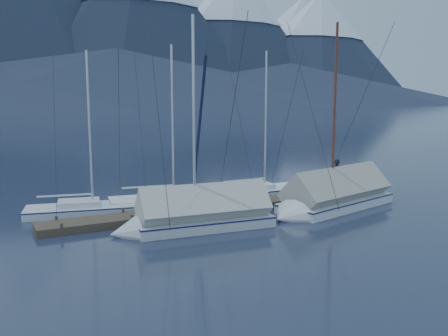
{
  "coord_description": "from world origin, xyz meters",
  "views": [
    {
      "loc": [
        -10.84,
        -18.79,
        5.75
      ],
      "look_at": [
        0.0,
        2.0,
        2.2
      ],
      "focal_mm": 38.0,
      "sensor_mm": 36.0,
      "label": 1
    }
  ],
  "objects_px": {
    "sailboat_open_left": "(103,210)",
    "sailboat_open_right": "(272,192)",
    "sailboat_covered_near": "(329,199)",
    "sailboat_covered_far": "(192,218)",
    "person": "(337,175)",
    "sailboat_open_mid": "(183,201)"
  },
  "relations": [
    {
      "from": "sailboat_open_left",
      "to": "sailboat_covered_near",
      "type": "bearing_deg",
      "value": -23.97
    },
    {
      "from": "sailboat_open_mid",
      "to": "sailboat_open_right",
      "type": "height_order",
      "value": "sailboat_open_mid"
    },
    {
      "from": "sailboat_open_mid",
      "to": "person",
      "type": "relative_size",
      "value": 5.02
    },
    {
      "from": "sailboat_open_left",
      "to": "person",
      "type": "height_order",
      "value": "sailboat_open_left"
    },
    {
      "from": "sailboat_open_left",
      "to": "sailboat_open_right",
      "type": "bearing_deg",
      "value": -0.89
    },
    {
      "from": "sailboat_open_left",
      "to": "sailboat_covered_far",
      "type": "distance_m",
      "value": 5.51
    },
    {
      "from": "sailboat_open_left",
      "to": "sailboat_covered_near",
      "type": "xyz_separation_m",
      "value": [
        10.51,
        -4.67,
        0.36
      ]
    },
    {
      "from": "sailboat_covered_near",
      "to": "sailboat_covered_far",
      "type": "relative_size",
      "value": 1.04
    },
    {
      "from": "person",
      "to": "sailboat_covered_far",
      "type": "bearing_deg",
      "value": 86.25
    },
    {
      "from": "sailboat_open_left",
      "to": "person",
      "type": "distance_m",
      "value": 13.3
    },
    {
      "from": "sailboat_covered_near",
      "to": "person",
      "type": "relative_size",
      "value": 5.65
    },
    {
      "from": "sailboat_open_right",
      "to": "sailboat_covered_far",
      "type": "relative_size",
      "value": 0.91
    },
    {
      "from": "sailboat_open_right",
      "to": "sailboat_covered_far",
      "type": "height_order",
      "value": "sailboat_covered_far"
    },
    {
      "from": "sailboat_open_left",
      "to": "sailboat_open_right",
      "type": "distance_m",
      "value": 9.94
    },
    {
      "from": "sailboat_covered_far",
      "to": "person",
      "type": "distance_m",
      "value": 10.63
    },
    {
      "from": "sailboat_open_right",
      "to": "sailboat_covered_far",
      "type": "bearing_deg",
      "value": -147.31
    },
    {
      "from": "sailboat_open_left",
      "to": "sailboat_open_mid",
      "type": "distance_m",
      "value": 4.34
    },
    {
      "from": "sailboat_open_left",
      "to": "sailboat_open_right",
      "type": "relative_size",
      "value": 0.96
    },
    {
      "from": "sailboat_open_mid",
      "to": "sailboat_covered_far",
      "type": "bearing_deg",
      "value": -108.13
    },
    {
      "from": "sailboat_covered_near",
      "to": "sailboat_covered_far",
      "type": "xyz_separation_m",
      "value": [
        -7.75,
        -0.09,
        -0.03
      ]
    },
    {
      "from": "sailboat_covered_near",
      "to": "sailboat_open_left",
      "type": "bearing_deg",
      "value": 156.03
    },
    {
      "from": "person",
      "to": "sailboat_open_left",
      "type": "bearing_deg",
      "value": 62.77
    }
  ]
}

